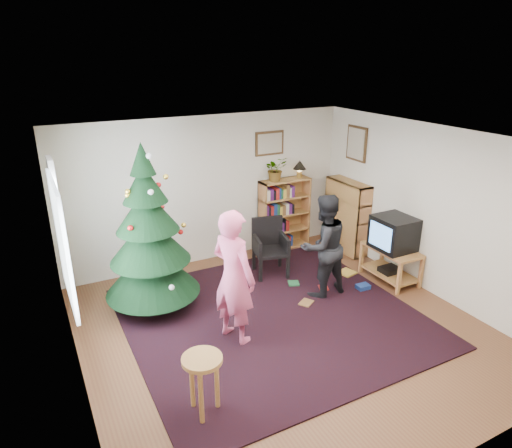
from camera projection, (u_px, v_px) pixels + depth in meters
name	position (u px, v px, depth m)	size (l,w,h in m)	color
floor	(283.00, 329.00, 6.06)	(5.00, 5.00, 0.00)	brown
ceiling	(288.00, 141.00, 5.17)	(5.00, 5.00, 0.00)	white
wall_back	(209.00, 190.00, 7.68)	(5.00, 0.02, 2.50)	silver
wall_front	(451.00, 354.00, 3.54)	(5.00, 0.02, 2.50)	silver
wall_left	(70.00, 288.00, 4.53)	(0.02, 5.00, 2.50)	silver
wall_right	(431.00, 211.00, 6.69)	(0.02, 5.00, 2.50)	silver
rug	(272.00, 317.00, 6.30)	(3.80, 3.60, 0.02)	black
window_pane	(62.00, 243.00, 4.95)	(0.04, 1.20, 1.40)	silver
curtain	(60.00, 222.00, 5.55)	(0.06, 0.35, 1.60)	white
picture_back	(269.00, 143.00, 7.91)	(0.55, 0.03, 0.42)	#4C3319
picture_right	(357.00, 144.00, 7.88)	(0.03, 0.50, 0.60)	#4C3319
christmas_tree	(149.00, 243.00, 6.22)	(1.31, 1.31, 2.39)	#3F2816
bookshelf_back	(284.00, 213.00, 8.36)	(0.95, 0.30, 1.30)	#B06F3F
bookshelf_right	(347.00, 215.00, 8.25)	(0.30, 0.95, 1.30)	#B06F3F
tv_stand	(391.00, 261.00, 7.24)	(0.51, 0.92, 0.55)	#B06F3F
crt_tv	(394.00, 233.00, 7.07)	(0.55, 0.59, 0.52)	black
armchair	(268.00, 244.00, 7.42)	(0.62, 0.62, 0.93)	black
stool	(203.00, 370.00, 4.47)	(0.40, 0.40, 0.67)	#B06F3F
person_standing	(234.00, 277.00, 5.56)	(0.63, 0.42, 1.74)	#D4547E
person_by_chair	(323.00, 246.00, 6.66)	(0.76, 0.59, 1.57)	black
potted_plant	(276.00, 169.00, 7.97)	(0.39, 0.34, 0.43)	gray
table_lamp	(300.00, 166.00, 8.19)	(0.24, 0.24, 0.32)	#A57F33
floor_clutter	(327.00, 286.00, 7.07)	(1.32, 0.82, 0.08)	#A51E19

